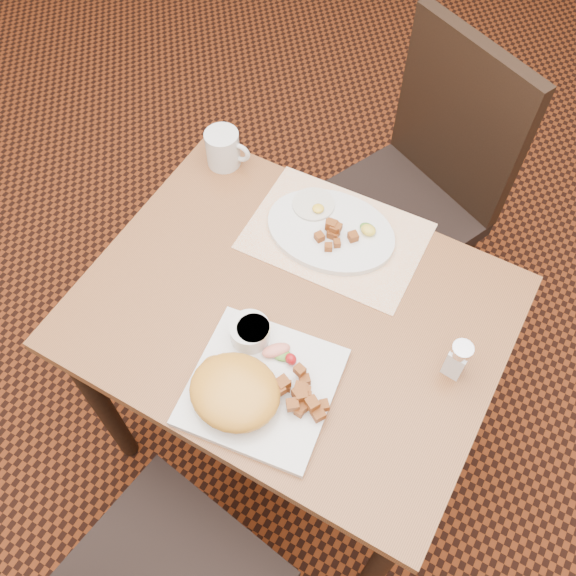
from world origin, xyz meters
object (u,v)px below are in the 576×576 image
Objects in this scene: chair_far at (417,184)px; plate_oval at (331,231)px; table at (291,333)px; coffee_mug at (224,149)px; plate_square at (262,387)px; salt_shaker at (458,359)px.

chair_far is 0.49m from plate_oval.
table is at bearing -84.84° from plate_oval.
coffee_mug is at bearing 140.52° from table.
table is 3.21× the size of plate_square.
coffee_mug is at bearing 168.33° from plate_oval.
table is 0.25m from plate_oval.
table is at bearing -174.07° from salt_shaker.
salt_shaker is (0.32, 0.23, 0.04)m from plate_square.
plate_oval is 3.05× the size of salt_shaker.
table is 0.39m from salt_shaker.
plate_oval is 2.64× the size of coffee_mug.
salt_shaker is (0.30, -0.61, 0.26)m from chair_far.
salt_shaker is at bearing 5.93° from table.
chair_far is 9.70× the size of salt_shaker.
chair_far is at bearing 116.35° from salt_shaker.
plate_square is 2.43× the size of coffee_mug.
plate_square is 0.62m from coffee_mug.
chair_far reaches higher than table.
plate_oval is 0.42m from salt_shaker.
salt_shaker is at bearing 35.42° from plate_square.
chair_far is 0.87m from plate_square.
table is 0.93× the size of chair_far.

